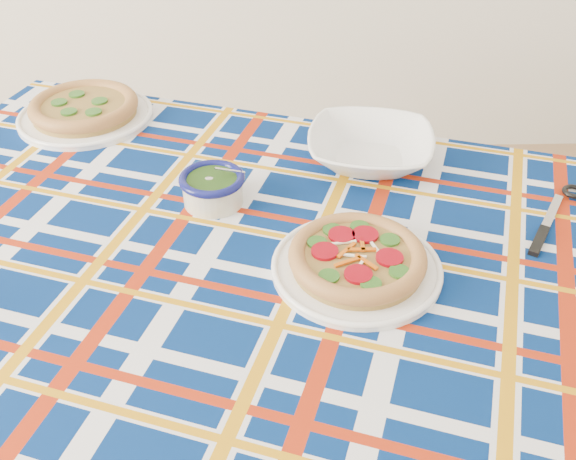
{
  "coord_description": "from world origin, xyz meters",
  "views": [
    {
      "loc": [
        0.56,
        -0.36,
        1.34
      ],
      "look_at": [
        0.58,
        0.48,
        0.71
      ],
      "focal_mm": 40.0,
      "sensor_mm": 36.0,
      "label": 1
    }
  ],
  "objects_px": {
    "main_focaccia_plate": "(357,258)",
    "serving_bowl": "(370,148)",
    "pesto_bowl": "(212,186)",
    "dining_table": "(261,285)"
  },
  "relations": [
    {
      "from": "main_focaccia_plate",
      "to": "serving_bowl",
      "type": "height_order",
      "value": "serving_bowl"
    },
    {
      "from": "main_focaccia_plate",
      "to": "pesto_bowl",
      "type": "bearing_deg",
      "value": 140.57
    },
    {
      "from": "dining_table",
      "to": "main_focaccia_plate",
      "type": "bearing_deg",
      "value": -0.18
    },
    {
      "from": "main_focaccia_plate",
      "to": "pesto_bowl",
      "type": "relative_size",
      "value": 2.34
    },
    {
      "from": "main_focaccia_plate",
      "to": "serving_bowl",
      "type": "relative_size",
      "value": 1.12
    },
    {
      "from": "dining_table",
      "to": "main_focaccia_plate",
      "type": "distance_m",
      "value": 0.19
    },
    {
      "from": "main_focaccia_plate",
      "to": "serving_bowl",
      "type": "xyz_separation_m",
      "value": [
        0.06,
        0.33,
        0.0
      ]
    },
    {
      "from": "dining_table",
      "to": "pesto_bowl",
      "type": "bearing_deg",
      "value": 139.31
    },
    {
      "from": "dining_table",
      "to": "main_focaccia_plate",
      "type": "xyz_separation_m",
      "value": [
        0.15,
        -0.05,
        0.1
      ]
    },
    {
      "from": "main_focaccia_plate",
      "to": "serving_bowl",
      "type": "bearing_deg",
      "value": 79.55
    }
  ]
}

